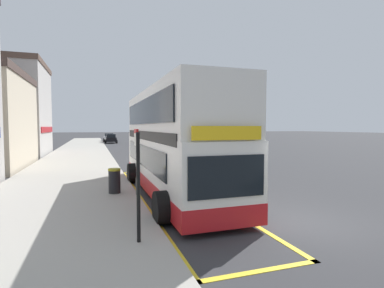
{
  "coord_description": "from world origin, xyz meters",
  "views": [
    {
      "loc": [
        -5.7,
        -7.22,
        2.87
      ],
      "look_at": [
        -1.6,
        5.03,
        2.13
      ],
      "focal_mm": 27.77,
      "sensor_mm": 36.0,
      "label": 1
    }
  ],
  "objects_px": {
    "parked_car_black_ahead": "(111,139)",
    "litter_bin": "(114,181)",
    "double_decker_bus": "(172,146)",
    "bus_stop_sign": "(138,176)",
    "parked_car_white_far": "(109,137)"
  },
  "relations": [
    {
      "from": "parked_car_black_ahead",
      "to": "litter_bin",
      "type": "distance_m",
      "value": 42.12
    },
    {
      "from": "double_decker_bus",
      "to": "bus_stop_sign",
      "type": "distance_m",
      "value": 5.79
    },
    {
      "from": "double_decker_bus",
      "to": "parked_car_black_ahead",
      "type": "distance_m",
      "value": 42.26
    },
    {
      "from": "parked_car_white_far",
      "to": "parked_car_black_ahead",
      "type": "bearing_deg",
      "value": -88.38
    },
    {
      "from": "parked_car_black_ahead",
      "to": "parked_car_white_far",
      "type": "relative_size",
      "value": 1.0
    },
    {
      "from": "parked_car_black_ahead",
      "to": "parked_car_white_far",
      "type": "distance_m",
      "value": 6.22
    },
    {
      "from": "double_decker_bus",
      "to": "parked_car_white_far",
      "type": "height_order",
      "value": "double_decker_bus"
    },
    {
      "from": "double_decker_bus",
      "to": "parked_car_white_far",
      "type": "bearing_deg",
      "value": 90.28
    },
    {
      "from": "double_decker_bus",
      "to": "parked_car_white_far",
      "type": "xyz_separation_m",
      "value": [
        -0.24,
        48.46,
        -1.26
      ]
    },
    {
      "from": "parked_car_black_ahead",
      "to": "parked_car_white_far",
      "type": "xyz_separation_m",
      "value": [
        -0.02,
        6.22,
        0.0
      ]
    },
    {
      "from": "parked_car_white_far",
      "to": "litter_bin",
      "type": "bearing_deg",
      "value": -91.16
    },
    {
      "from": "double_decker_bus",
      "to": "bus_stop_sign",
      "type": "relative_size",
      "value": 4.11
    },
    {
      "from": "bus_stop_sign",
      "to": "parked_car_white_far",
      "type": "relative_size",
      "value": 0.64
    },
    {
      "from": "bus_stop_sign",
      "to": "parked_car_black_ahead",
      "type": "height_order",
      "value": "bus_stop_sign"
    },
    {
      "from": "bus_stop_sign",
      "to": "litter_bin",
      "type": "bearing_deg",
      "value": 91.88
    }
  ]
}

